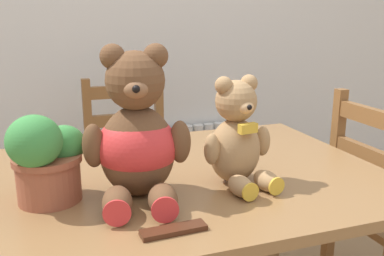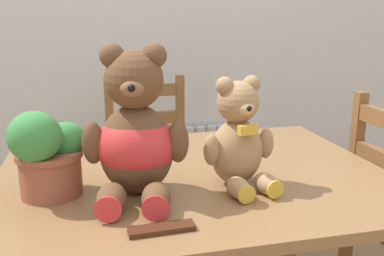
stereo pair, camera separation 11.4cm
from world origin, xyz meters
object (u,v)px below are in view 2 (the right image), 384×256
at_px(teddy_bear_right, 239,140).
at_px(potted_plant, 47,152).
at_px(teddy_bear_left, 136,137).
at_px(chocolate_bar, 162,229).
at_px(wooden_chair_behind, 151,177).

bearing_deg(teddy_bear_right, potted_plant, -12.89).
height_order(teddy_bear_left, potted_plant, teddy_bear_left).
distance_m(teddy_bear_right, chocolate_bar, 0.36).
height_order(teddy_bear_left, chocolate_bar, teddy_bear_left).
relative_size(wooden_chair_behind, teddy_bear_right, 3.09).
bearing_deg(teddy_bear_right, teddy_bear_left, -8.28).
distance_m(wooden_chair_behind, potted_plant, 1.02).
xyz_separation_m(teddy_bear_left, chocolate_bar, (0.03, -0.22, -0.15)).
relative_size(teddy_bear_right, potted_plant, 1.28).
xyz_separation_m(teddy_bear_right, potted_plant, (-0.51, 0.04, -0.01)).
bearing_deg(teddy_bear_left, chocolate_bar, 107.67).
distance_m(wooden_chair_behind, chocolate_bar, 1.16).
bearing_deg(potted_plant, wooden_chair_behind, 65.83).
xyz_separation_m(teddy_bear_left, teddy_bear_right, (0.28, -0.00, -0.03)).
xyz_separation_m(potted_plant, chocolate_bar, (0.25, -0.26, -0.11)).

